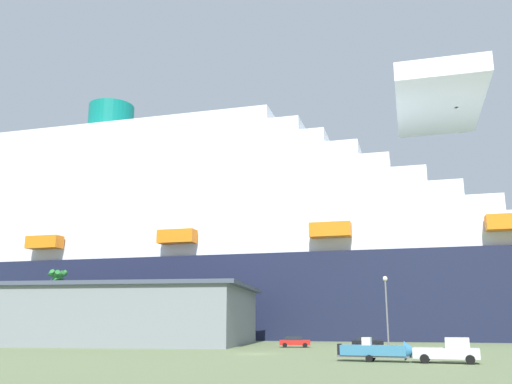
{
  "coord_description": "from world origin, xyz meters",
  "views": [
    {
      "loc": [
        12.58,
        -64.4,
        3.51
      ],
      "look_at": [
        -6.01,
        32.26,
        26.73
      ],
      "focal_mm": 38.85,
      "sensor_mm": 36.0,
      "label": 1
    }
  ],
  "objects": [
    {
      "name": "terminal_building",
      "position": [
        -33.29,
        22.24,
        4.68
      ],
      "size": [
        57.22,
        30.73,
        9.32
      ],
      "color": "slate",
      "rests_on": "ground_plane"
    },
    {
      "name": "parked_car_black_coupe",
      "position": [
        12.73,
        17.71,
        0.83
      ],
      "size": [
        4.37,
        1.99,
        1.58
      ],
      "color": "black",
      "rests_on": "ground_plane"
    },
    {
      "name": "ground_plane",
      "position": [
        0.0,
        30.0,
        0.0
      ],
      "size": [
        600.0,
        600.0,
        0.0
      ],
      "primitive_type": "plane",
      "color": "#66754C"
    },
    {
      "name": "pickup_truck",
      "position": [
        19.73,
        -11.38,
        1.04
      ],
      "size": [
        5.84,
        2.96,
        2.2
      ],
      "color": "silver",
      "rests_on": "ground_plane"
    },
    {
      "name": "street_lamp",
      "position": [
        15.13,
        3.69,
        5.69
      ],
      "size": [
        0.56,
        0.56,
        8.86
      ],
      "color": "slate",
      "rests_on": "ground_plane"
    },
    {
      "name": "parked_car_red_hatchback",
      "position": [
        2.43,
        17.63,
        0.83
      ],
      "size": [
        4.58,
        2.49,
        1.58
      ],
      "color": "red",
      "rests_on": "ground_plane"
    },
    {
      "name": "palm_tree",
      "position": [
        -30.91,
        9.47,
        8.9
      ],
      "size": [
        2.98,
        2.89,
        11.01
      ],
      "color": "brown",
      "rests_on": "ground_plane"
    },
    {
      "name": "cruise_ship",
      "position": [
        -28.35,
        63.21,
        19.88
      ],
      "size": [
        223.25,
        49.29,
        67.8
      ],
      "color": "#191E38",
      "rests_on": "ground_plane"
    },
    {
      "name": "small_boat_on_trailer",
      "position": [
        13.88,
        -10.45,
        0.96
      ],
      "size": [
        8.23,
        2.85,
        2.15
      ],
      "color": "#595960",
      "rests_on": "ground_plane"
    }
  ]
}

